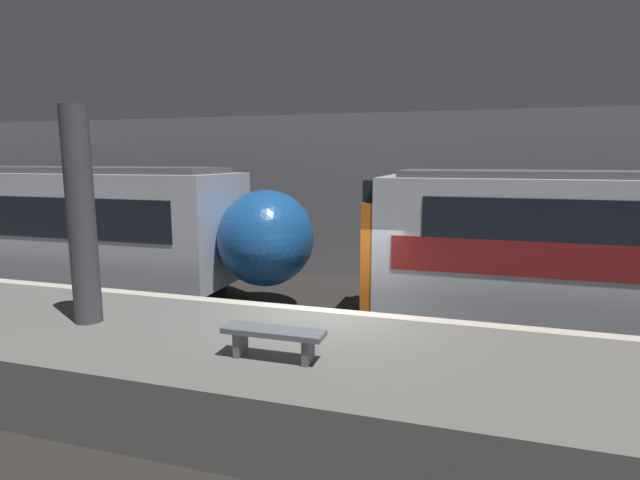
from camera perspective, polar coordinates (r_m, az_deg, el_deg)
ground_plane at (r=10.10m, az=0.90°, el=-13.79°), size 120.00×120.00×0.00m
platform at (r=8.22m, az=-2.89°, el=-15.22°), size 40.00×3.80×1.11m
station_rear_barrier at (r=16.30m, az=7.89°, el=4.77°), size 50.00×0.15×5.39m
support_pillar_near at (r=9.50m, az=-25.62°, el=2.42°), size 0.46×0.46×3.75m
platform_bench at (r=7.32m, az=-5.35°, el=-10.91°), size 1.50×0.40×0.45m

